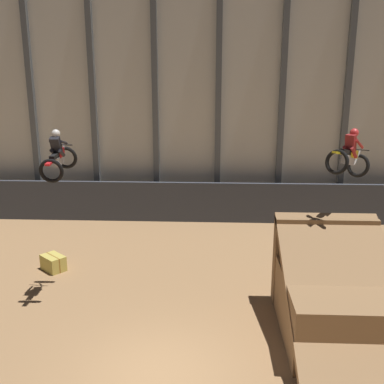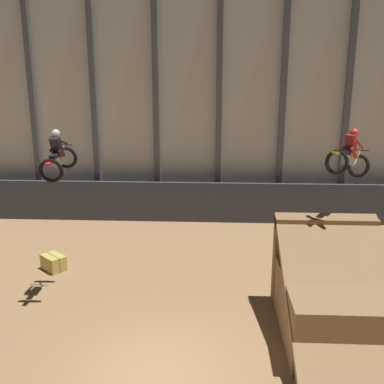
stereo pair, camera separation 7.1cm
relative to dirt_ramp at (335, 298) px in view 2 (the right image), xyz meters
The scene contains 8 objects.
ground_plane 5.32m from the dirt_ramp, 155.24° to the right, with size 60.00×60.00×0.00m, color #9E754C.
arena_back_wall 12.79m from the dirt_ramp, 113.98° to the left, with size 32.00×0.40×12.48m.
lower_barrier 10.57m from the dirt_ramp, 116.68° to the left, with size 31.36×0.20×1.97m.
dirt_ramp is the anchor object (origin of this frame).
rider_bike_left_air 9.10m from the dirt_ramp, 167.61° to the left, with size 0.74×1.79×1.52m.
rider_bike_right_air 4.17m from the dirt_ramp, 72.62° to the left, with size 1.65×1.69×1.59m.
traffic_cone_near_ramp 4.31m from the dirt_ramp, 89.38° to the left, with size 0.36×0.36×0.58m.
hay_bale_trackside 9.99m from the dirt_ramp, 158.84° to the left, with size 1.07×1.04×0.57m.
Camera 2 is at (1.34, -9.28, 7.05)m, focal length 42.00 mm.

